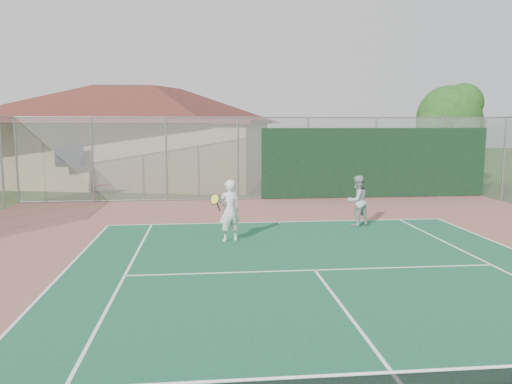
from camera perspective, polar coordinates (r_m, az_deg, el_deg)
The scene contains 6 objects.
back_fence at distance 21.58m, azimuth 6.20°, elevation 3.61°, with size 20.08×0.11×3.53m.
clubhouse at distance 28.38m, azimuth -13.05°, elevation 7.44°, with size 16.22×12.66×6.21m.
bleachers at distance 25.06m, azimuth -14.70°, elevation 1.57°, with size 3.22×1.98×1.18m.
tree at distance 27.12m, azimuth 21.33°, elevation 7.72°, with size 3.76×3.56×5.24m.
player_white_front at distance 13.68m, azimuth -3.08°, elevation -2.19°, with size 0.97×0.79×1.69m.
player_grey_back at distance 16.05m, azimuth 11.50°, elevation -1.05°, with size 0.96×0.87×1.59m.
Camera 1 is at (-2.37, -4.08, 3.22)m, focal length 35.00 mm.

